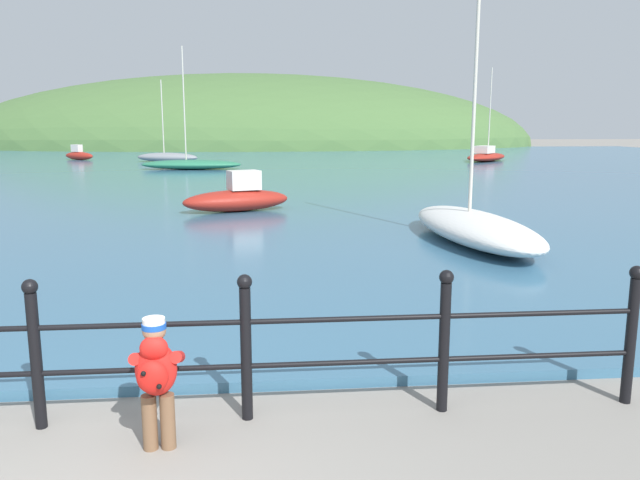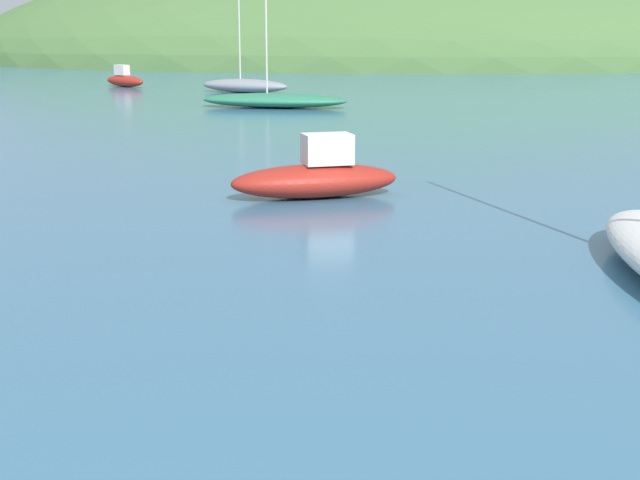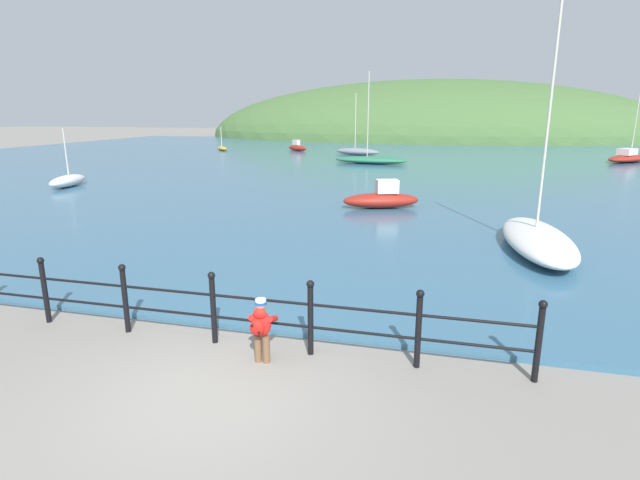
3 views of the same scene
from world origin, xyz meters
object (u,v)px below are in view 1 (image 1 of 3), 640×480
child_in_coat (156,372)px  boat_blue_hull (79,155)px  boat_green_fishing (191,164)px  boat_mid_harbor (167,157)px  boat_red_dinghy (474,226)px  boat_twin_mast (237,198)px  boat_nearest_quay (486,156)px

child_in_coat → boat_blue_hull: (-11.17, 38.36, -0.18)m
boat_blue_hull → child_in_coat: bearing=-73.8°
boat_green_fishing → child_in_coat: bearing=-84.4°
boat_mid_harbor → boat_red_dinghy: size_ratio=0.81×
boat_red_dinghy → boat_twin_mast: bearing=134.3°
boat_twin_mast → boat_blue_hull: bearing=113.4°
boat_green_fishing → boat_blue_hull: (-8.35, 9.76, 0.06)m
child_in_coat → boat_red_dinghy: (4.92, 7.38, -0.20)m
boat_nearest_quay → boat_twin_mast: bearing=-124.0°
boat_blue_hull → boat_mid_harbor: bearing=-26.6°
boat_twin_mast → boat_red_dinghy: bearing=-45.7°
boat_red_dinghy → boat_blue_hull: bearing=117.4°
boat_blue_hull → boat_red_dinghy: bearing=-62.6°
child_in_coat → boat_blue_hull: 39.95m
boat_mid_harbor → boat_nearest_quay: bearing=-2.8°
boat_nearest_quay → child_in_coat: bearing=-113.6°
boat_mid_harbor → boat_blue_hull: size_ratio=1.97×
boat_mid_harbor → boat_nearest_quay: 20.04m
boat_mid_harbor → boat_red_dinghy: (9.92, -27.90, -0.01)m
boat_green_fishing → boat_twin_mast: (2.96, -16.32, 0.08)m
boat_red_dinghy → boat_green_fishing: size_ratio=1.00×
boat_mid_harbor → boat_green_fishing: bearing=-71.9°
boat_green_fishing → boat_nearest_quay: bearing=17.7°
child_in_coat → boat_red_dinghy: boat_red_dinghy is taller
boat_blue_hull → boat_twin_mast: bearing=-66.6°
child_in_coat → boat_red_dinghy: 8.87m
boat_red_dinghy → boat_green_fishing: bearing=110.0°
boat_blue_hull → boat_nearest_quay: size_ratio=0.44×
boat_green_fishing → boat_red_dinghy: bearing=-70.0°
boat_green_fishing → boat_nearest_quay: 18.71m
child_in_coat → boat_mid_harbor: 35.63m
child_in_coat → boat_green_fishing: bearing=95.6°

